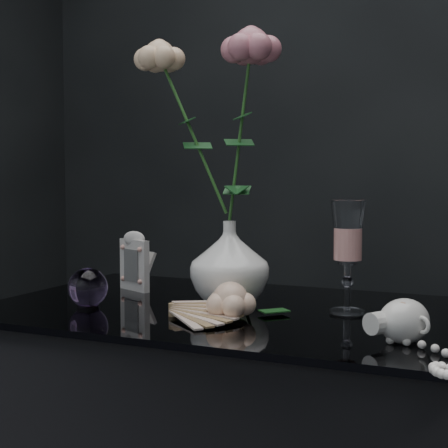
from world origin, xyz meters
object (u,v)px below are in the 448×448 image
at_px(wine_glass, 348,257).
at_px(paperweight, 88,288).
at_px(pearl_jar, 404,319).
at_px(loose_rose, 230,300).
at_px(vase, 229,262).
at_px(picture_frame, 134,261).

bearing_deg(wine_glass, paperweight, -162.46).
bearing_deg(pearl_jar, loose_rose, -157.32).
relative_size(vase, loose_rose, 0.84).
bearing_deg(loose_rose, wine_glass, 20.64).
relative_size(picture_frame, paperweight, 1.72).
relative_size(paperweight, pearl_jar, 0.31).
distance_m(vase, paperweight, 0.27).
distance_m(vase, wine_glass, 0.23).
xyz_separation_m(wine_glass, pearl_jar, (0.13, -0.18, -0.07)).
bearing_deg(loose_rose, pearl_jar, -25.29).
xyz_separation_m(paperweight, loose_rose, (0.29, 0.01, -0.00)).
relative_size(picture_frame, loose_rose, 0.68).
relative_size(picture_frame, pearl_jar, 0.53).
bearing_deg(paperweight, vase, 32.74).
distance_m(wine_glass, loose_rose, 0.23).
height_order(vase, pearl_jar, vase).
bearing_deg(paperweight, picture_frame, 96.25).
bearing_deg(wine_glass, picture_frame, 173.42).
xyz_separation_m(vase, wine_glass, (0.23, -0.00, 0.02)).
relative_size(vase, wine_glass, 0.79).
distance_m(wine_glass, picture_frame, 0.49).
bearing_deg(pearl_jar, picture_frame, -169.80).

